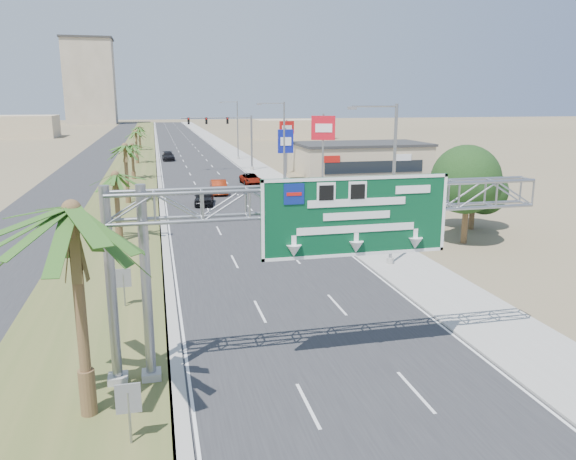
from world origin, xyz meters
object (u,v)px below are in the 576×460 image
(car_left_lane, at_px, (204,197))
(car_right_lane, at_px, (251,179))
(pole_sign_red_far, at_px, (287,131))
(sign_gantry, at_px, (313,215))
(palm_near, at_px, (72,211))
(signal_mast, at_px, (238,138))
(car_mid_lane, at_px, (219,187))
(car_far, at_px, (168,156))
(store_building, at_px, (361,159))
(pole_sign_blue, at_px, (286,143))
(pole_sign_red_near, at_px, (323,133))

(car_left_lane, height_order, car_right_lane, car_left_lane)
(pole_sign_red_far, bearing_deg, sign_gantry, -102.24)
(palm_near, distance_m, signal_mast, 65.60)
(car_right_lane, bearing_deg, sign_gantry, -99.52)
(car_mid_lane, relative_size, car_far, 0.94)
(palm_near, height_order, store_building, palm_near)
(store_building, relative_size, car_right_lane, 3.80)
(pole_sign_blue, distance_m, pole_sign_red_far, 7.11)
(car_mid_lane, xyz_separation_m, pole_sign_red_far, (11.41, 15.67, 5.13))
(pole_sign_blue, bearing_deg, sign_gantry, -101.95)
(car_far, distance_m, pole_sign_red_far, 27.33)
(sign_gantry, xyz_separation_m, car_mid_lane, (1.12, 42.10, -5.29))
(pole_sign_blue, bearing_deg, pole_sign_red_near, -89.10)
(car_far, distance_m, pole_sign_red_near, 46.85)
(car_left_lane, bearing_deg, signal_mast, 81.87)
(palm_near, distance_m, car_far, 81.68)
(car_right_lane, bearing_deg, pole_sign_blue, 24.31)
(sign_gantry, relative_size, store_building, 0.93)
(signal_mast, relative_size, store_building, 0.57)
(car_left_lane, bearing_deg, pole_sign_red_near, 4.32)
(sign_gantry, xyz_separation_m, car_left_lane, (-1.05, 35.89, -5.29))
(signal_mast, height_order, car_left_lane, signal_mast)
(signal_mast, bearing_deg, car_far, 119.05)
(pole_sign_red_far, bearing_deg, car_far, 126.39)
(signal_mast, relative_size, car_far, 2.06)
(car_mid_lane, height_order, car_right_lane, car_mid_lane)
(palm_near, xyz_separation_m, car_right_lane, (13.92, 50.34, -6.27))
(car_left_lane, bearing_deg, car_right_lane, 68.81)
(signal_mast, height_order, car_far, signal_mast)
(sign_gantry, height_order, car_mid_lane, sign_gantry)
(car_right_lane, bearing_deg, pole_sign_red_near, -70.99)
(sign_gantry, relative_size, pole_sign_red_near, 1.89)
(car_far, bearing_deg, pole_sign_red_far, -54.79)
(palm_near, distance_m, car_mid_lane, 45.41)
(car_left_lane, bearing_deg, car_mid_lane, 78.18)
(car_right_lane, distance_m, pole_sign_blue, 6.99)
(car_right_lane, relative_size, pole_sign_blue, 0.70)
(car_mid_lane, bearing_deg, car_right_lane, 54.41)
(car_far, bearing_deg, pole_sign_red_near, -73.08)
(car_far, bearing_deg, car_mid_lane, -84.28)
(sign_gantry, height_order, pole_sign_red_near, pole_sign_red_near)
(palm_near, xyz_separation_m, pole_sign_red_far, (20.67, 59.70, -1.03))
(car_left_lane, xyz_separation_m, pole_sign_red_far, (13.58, 21.88, 5.13))
(sign_gantry, height_order, car_right_lane, sign_gantry)
(palm_near, bearing_deg, car_left_lane, 79.39)
(palm_near, relative_size, car_far, 1.68)
(signal_mast, height_order, pole_sign_red_far, signal_mast)
(car_mid_lane, distance_m, car_far, 37.54)
(car_left_lane, xyz_separation_m, pole_sign_blue, (11.84, 15.07, 4.05))
(car_mid_lane, bearing_deg, store_building, 33.37)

